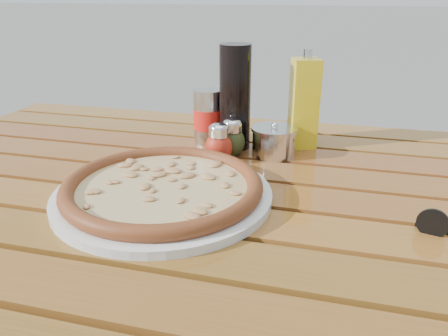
% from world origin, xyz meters
% --- Properties ---
extents(table, '(1.40, 0.90, 0.75)m').
position_xyz_m(table, '(0.00, -0.00, 0.67)').
color(table, '#351E0C').
rests_on(table, ground).
extents(plate, '(0.47, 0.47, 0.01)m').
position_xyz_m(plate, '(-0.08, -0.06, 0.76)').
color(plate, silver).
rests_on(plate, table).
extents(pizza, '(0.45, 0.45, 0.03)m').
position_xyz_m(pizza, '(-0.08, -0.06, 0.77)').
color(pizza, beige).
rests_on(pizza, plate).
extents(pepper_shaker, '(0.07, 0.07, 0.08)m').
position_xyz_m(pepper_shaker, '(-0.04, 0.12, 0.79)').
color(pepper_shaker, red).
rests_on(pepper_shaker, table).
extents(oregano_shaker, '(0.07, 0.07, 0.08)m').
position_xyz_m(oregano_shaker, '(-0.02, 0.16, 0.79)').
color(oregano_shaker, '#343B17').
rests_on(oregano_shaker, table).
extents(dark_bottle, '(0.08, 0.08, 0.22)m').
position_xyz_m(dark_bottle, '(-0.03, 0.21, 0.86)').
color(dark_bottle, black).
rests_on(dark_bottle, table).
extents(soda_can, '(0.09, 0.09, 0.12)m').
position_xyz_m(soda_can, '(-0.09, 0.23, 0.81)').
color(soda_can, '#BAB9BE').
rests_on(soda_can, table).
extents(olive_oil_cruet, '(0.07, 0.07, 0.21)m').
position_xyz_m(olive_oil_cruet, '(0.11, 0.26, 0.85)').
color(olive_oil_cruet, gold).
rests_on(olive_oil_cruet, table).
extents(parmesan_tin, '(0.12, 0.12, 0.07)m').
position_xyz_m(parmesan_tin, '(0.06, 0.19, 0.78)').
color(parmesan_tin, silver).
rests_on(parmesan_tin, table).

